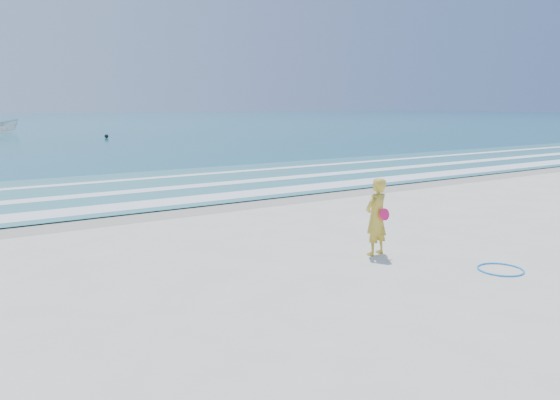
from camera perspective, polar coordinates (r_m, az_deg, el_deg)
ground at (r=11.00m, az=12.32°, el=-8.11°), size 400.00×400.00×0.00m
wet_sand at (r=18.25m, az=-8.19°, el=-0.75°), size 400.00×2.40×0.00m
shallow at (r=22.81m, az=-13.52°, el=1.34°), size 400.00×10.00×0.01m
foam_near at (r=19.41m, az=-9.82°, el=0.00°), size 400.00×1.40×0.01m
foam_mid at (r=22.07m, az=-12.82°, el=1.10°), size 400.00×0.90×0.01m
foam_far at (r=25.16m, az=-15.46°, el=2.06°), size 400.00×0.60×0.01m
hoop at (r=12.19m, az=22.05°, el=-6.75°), size 1.07×1.07×0.03m
boat at (r=72.28m, az=-27.23°, el=6.91°), size 4.19×1.87×1.58m
buoy at (r=56.67m, az=-17.68°, el=6.38°), size 0.39×0.39×0.39m
woman at (r=12.45m, az=10.02°, el=-1.74°), size 0.71×0.53×1.75m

